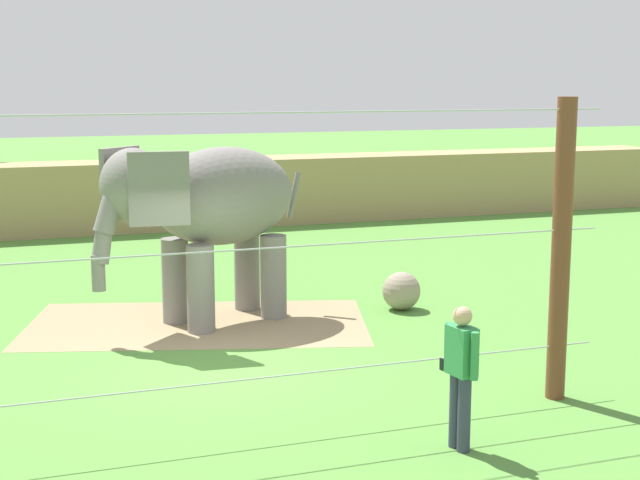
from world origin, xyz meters
TOP-DOWN VIEW (x-y plane):
  - ground_plane at (0.00, 0.00)m, footprint 120.00×120.00m
  - dirt_patch at (0.29, 2.62)m, footprint 6.46×4.70m
  - embankment_wall at (0.00, 13.49)m, footprint 36.00×1.80m
  - elephant at (0.51, 2.62)m, footprint 3.99×2.46m
  - enrichment_ball at (4.03, 2.35)m, footprint 0.70×0.70m
  - cable_fence at (0.00, -2.71)m, footprint 8.89×0.25m
  - zookeeper at (1.92, -3.85)m, footprint 0.27×0.58m

SIDE VIEW (x-z plane):
  - ground_plane at x=0.00m, z-range 0.00..0.00m
  - dirt_patch at x=0.29m, z-range 0.00..0.01m
  - enrichment_ball at x=4.03m, z-range 0.00..0.70m
  - zookeeper at x=1.92m, z-range 0.09..1.76m
  - embankment_wall at x=0.00m, z-range 0.00..1.92m
  - cable_fence at x=0.00m, z-range 0.01..3.95m
  - elephant at x=0.51m, z-range 0.50..3.60m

